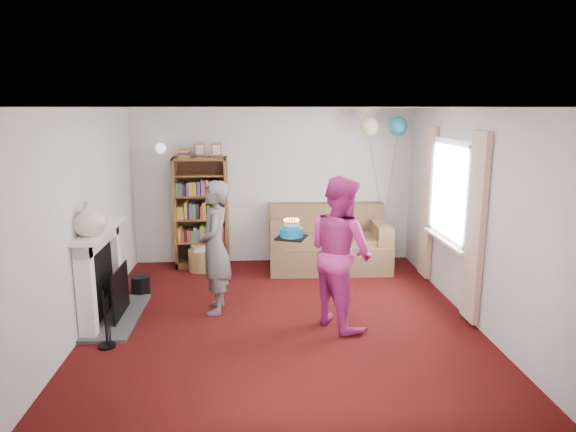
{
  "coord_description": "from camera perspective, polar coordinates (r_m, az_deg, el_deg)",
  "views": [
    {
      "loc": [
        -0.32,
        -5.75,
        2.49
      ],
      "look_at": [
        0.11,
        0.6,
        1.15
      ],
      "focal_mm": 32.0,
      "sensor_mm": 36.0,
      "label": 1
    }
  ],
  "objects": [
    {
      "name": "wall_sconce",
      "position": [
        8.26,
        -13.96,
        7.31
      ],
      "size": [
        0.16,
        0.23,
        0.16
      ],
      "color": "gold",
      "rests_on": "ground"
    },
    {
      "name": "sofa",
      "position": [
        8.19,
        4.51,
        -3.2
      ],
      "size": [
        1.86,
        0.98,
        0.98
      ],
      "rotation": [
        0.0,
        0.0,
        -0.03
      ],
      "color": "brown",
      "rests_on": "ground"
    },
    {
      "name": "birthday_cake",
      "position": [
        5.85,
        0.38,
        -1.85
      ],
      "size": [
        0.32,
        0.32,
        0.22
      ],
      "rotation": [
        0.0,
        0.0,
        -0.36
      ],
      "color": "black",
      "rests_on": "ground"
    },
    {
      "name": "person_striped",
      "position": [
        6.35,
        -8.13,
        -3.5
      ],
      "size": [
        0.4,
        0.6,
        1.64
      ],
      "primitive_type": "imported",
      "rotation": [
        0.0,
        0.0,
        -1.56
      ],
      "color": "black",
      "rests_on": "ground"
    },
    {
      "name": "balloons",
      "position": [
        8.07,
        10.56,
        9.77
      ],
      "size": [
        0.73,
        0.42,
        1.67
      ],
      "color": "#3F3F3F",
      "rests_on": "ground"
    },
    {
      "name": "person_magenta",
      "position": [
        5.92,
        5.84,
        -3.99
      ],
      "size": [
        1.0,
        1.07,
        1.76
      ],
      "primitive_type": "imported",
      "rotation": [
        0.0,
        0.0,
        2.07
      ],
      "color": "#AF2373",
      "rests_on": "ground"
    },
    {
      "name": "window_bay",
      "position": [
        6.95,
        17.48,
        0.65
      ],
      "size": [
        0.14,
        2.02,
        2.2
      ],
      "color": "white",
      "rests_on": "ground"
    },
    {
      "name": "ground",
      "position": [
        6.27,
        -0.66,
        -11.51
      ],
      "size": [
        5.0,
        5.0,
        0.0
      ],
      "primitive_type": "plane",
      "color": "black",
      "rests_on": "ground"
    },
    {
      "name": "wall_back",
      "position": [
        8.36,
        -1.65,
        3.35
      ],
      "size": [
        4.5,
        0.02,
        2.5
      ],
      "primitive_type": "cube",
      "color": "silver",
      "rests_on": "ground"
    },
    {
      "name": "fireplace",
      "position": [
        6.51,
        -19.58,
        -6.54
      ],
      "size": [
        0.55,
        1.8,
        1.12
      ],
      "color": "#3F3F42",
      "rests_on": "ground"
    },
    {
      "name": "wall_right",
      "position": [
        6.42,
        19.88,
        0.02
      ],
      "size": [
        0.02,
        5.0,
        2.5
      ],
      "primitive_type": "cube",
      "color": "silver",
      "rests_on": "ground"
    },
    {
      "name": "wicker_basket",
      "position": [
        8.17,
        -9.45,
        -4.71
      ],
      "size": [
        0.44,
        0.44,
        0.39
      ],
      "rotation": [
        0.0,
        0.0,
        0.38
      ],
      "color": "#A07D4A",
      "rests_on": "ground"
    },
    {
      "name": "bookcase",
      "position": [
        8.25,
        -9.57,
        0.35
      ],
      "size": [
        0.83,
        0.42,
        1.96
      ],
      "color": "#472B14",
      "rests_on": "ground"
    },
    {
      "name": "ceiling",
      "position": [
        5.76,
        -0.72,
        12.02
      ],
      "size": [
        4.5,
        5.0,
        0.01
      ],
      "primitive_type": "cube",
      "color": "white",
      "rests_on": "wall_back"
    },
    {
      "name": "mantel_vase",
      "position": [
        6.0,
        -21.27,
        -0.25
      ],
      "size": [
        0.37,
        0.37,
        0.38
      ],
      "primitive_type": "imported",
      "rotation": [
        0.0,
        0.0,
        -0.01
      ],
      "color": "beige",
      "rests_on": "fireplace"
    },
    {
      "name": "wall_left",
      "position": [
        6.19,
        -22.05,
        -0.56
      ],
      "size": [
        0.02,
        5.0,
        2.5
      ],
      "primitive_type": "cube",
      "color": "silver",
      "rests_on": "ground"
    }
  ]
}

